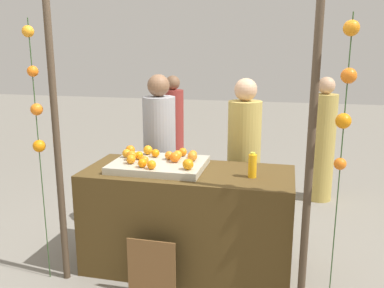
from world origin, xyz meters
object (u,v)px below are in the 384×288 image
at_px(orange_1, 130,150).
at_px(juice_bottle, 252,166).
at_px(orange_0, 178,155).
at_px(vendor_left, 160,160).
at_px(stall_counter, 188,220).
at_px(vendor_right, 243,166).
at_px(chalkboard_sign, 152,269).

xyz_separation_m(orange_1, juice_bottle, (1.15, -0.25, -0.01)).
relative_size(orange_0, vendor_left, 0.05).
xyz_separation_m(stall_counter, vendor_right, (0.40, 0.71, 0.32)).
xyz_separation_m(orange_0, vendor_left, (-0.35, 0.56, -0.22)).
xyz_separation_m(orange_1, vendor_right, (1.00, 0.53, -0.24)).
xyz_separation_m(stall_counter, juice_bottle, (0.55, -0.06, 0.55)).
bearing_deg(vendor_left, vendor_right, 1.50).
relative_size(orange_1, vendor_left, 0.05).
bearing_deg(orange_1, orange_0, -6.36).
bearing_deg(chalkboard_sign, juice_bottle, 31.63).
distance_m(orange_0, chalkboard_sign, 1.00).
distance_m(orange_1, vendor_left, 0.57).
distance_m(orange_1, vendor_right, 1.16).
distance_m(stall_counter, vendor_right, 0.88).
height_order(orange_0, juice_bottle, juice_bottle).
bearing_deg(juice_bottle, orange_0, 163.98).
relative_size(stall_counter, chalkboard_sign, 3.62).
bearing_deg(orange_1, chalkboard_sign, -58.41).
relative_size(orange_1, juice_bottle, 0.42).
bearing_deg(stall_counter, vendor_right, 60.61).
relative_size(orange_0, chalkboard_sign, 0.16).
bearing_deg(vendor_right, stall_counter, -119.39).
distance_m(stall_counter, orange_0, 0.58).
distance_m(juice_bottle, chalkboard_sign, 1.15).
bearing_deg(vendor_left, stall_counter, -55.51).
height_order(orange_1, vendor_right, vendor_right).
bearing_deg(orange_0, chalkboard_sign, -93.94).
bearing_deg(juice_bottle, chalkboard_sign, -148.37).
bearing_deg(orange_1, juice_bottle, -12.15).
distance_m(vendor_left, vendor_right, 0.88).
bearing_deg(chalkboard_sign, stall_counter, 71.48).
bearing_deg(vendor_left, chalkboard_sign, -75.80).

